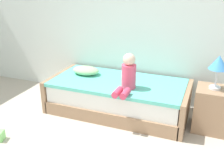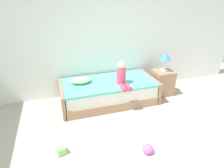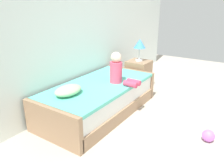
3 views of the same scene
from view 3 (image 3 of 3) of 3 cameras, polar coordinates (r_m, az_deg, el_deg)
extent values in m
cube|color=silver|center=(3.79, -10.08, 15.96)|extent=(7.20, 0.10, 2.90)
cube|color=#997556|center=(3.67, -3.27, -5.86)|extent=(2.00, 1.00, 0.20)
cube|color=white|center=(3.58, -3.34, -2.62)|extent=(1.94, 0.94, 0.25)
cube|color=#59C6B2|center=(3.52, -3.39, -0.37)|extent=(1.98, 0.98, 0.05)
cube|color=#997556|center=(2.95, -15.43, -10.30)|extent=(0.07, 1.00, 0.50)
cube|color=#997556|center=(4.41, 4.62, 0.77)|extent=(0.07, 1.00, 0.50)
cube|color=#997556|center=(4.66, 6.90, 2.41)|extent=(0.44, 0.44, 0.60)
cylinder|color=silver|center=(4.57, 7.07, 6.17)|extent=(0.15, 0.15, 0.03)
cylinder|color=silver|center=(4.54, 7.14, 7.83)|extent=(0.02, 0.02, 0.24)
cone|color=#3F8CD8|center=(4.50, 7.26, 10.44)|extent=(0.24, 0.24, 0.18)
cylinder|color=#E04C6B|center=(3.54, 1.05, 3.08)|extent=(0.20, 0.20, 0.34)
sphere|color=beige|center=(3.47, 1.07, 6.97)|extent=(0.17, 0.17, 0.17)
cylinder|color=#D83F60|center=(3.39, 4.81, -0.01)|extent=(0.09, 0.22, 0.09)
cylinder|color=#D83F60|center=(3.48, 5.69, 0.51)|extent=(0.09, 0.22, 0.09)
ellipsoid|color=#99CC8C|center=(3.14, -11.35, -1.62)|extent=(0.44, 0.30, 0.13)
sphere|color=#CC66D8|center=(3.21, 23.83, -12.23)|extent=(0.16, 0.16, 0.16)
camera|label=1|loc=(4.11, 55.92, 14.79)|focal=41.29mm
camera|label=2|loc=(2.30, 84.17, 15.36)|focal=30.18mm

